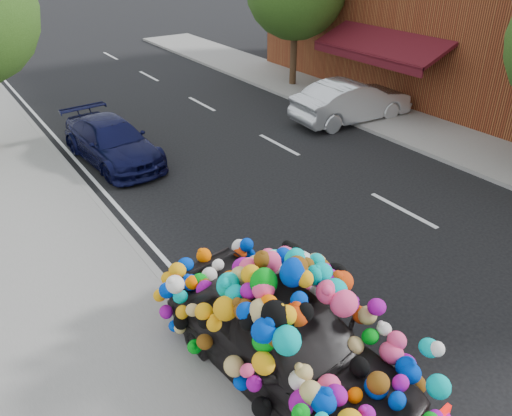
{
  "coord_description": "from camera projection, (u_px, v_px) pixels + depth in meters",
  "views": [
    {
      "loc": [
        -5.12,
        -6.6,
        5.87
      ],
      "look_at": [
        -0.5,
        0.23,
        1.24
      ],
      "focal_mm": 35.0,
      "sensor_mm": 36.0,
      "label": 1
    }
  ],
  "objects": [
    {
      "name": "footpath_far",
      "position": [
        428.0,
        132.0,
        16.29
      ],
      "size": [
        3.0,
        40.0,
        0.12
      ],
      "primitive_type": "cube",
      "color": "gray",
      "rests_on": "ground"
    },
    {
      "name": "ground",
      "position": [
        282.0,
        259.0,
        10.15
      ],
      "size": [
        100.0,
        100.0,
        0.0
      ],
      "primitive_type": "plane",
      "color": "black",
      "rests_on": "ground"
    },
    {
      "name": "navy_sedan",
      "position": [
        112.0,
        142.0,
        14.15
      ],
      "size": [
        2.0,
        4.23,
        1.19
      ],
      "primitive_type": "imported",
      "rotation": [
        0.0,
        0.0,
        0.08
      ],
      "color": "black",
      "rests_on": "ground"
    },
    {
      "name": "lane_markings",
      "position": [
        403.0,
        210.0,
        11.9
      ],
      "size": [
        6.0,
        50.0,
        0.01
      ],
      "primitive_type": null,
      "color": "silver",
      "rests_on": "ground"
    },
    {
      "name": "plush_art_car",
      "position": [
        286.0,
        322.0,
        6.96
      ],
      "size": [
        2.53,
        4.66,
        2.11
      ],
      "rotation": [
        0.0,
        0.0,
        0.1
      ],
      "color": "black",
      "rests_on": "ground"
    },
    {
      "name": "kerb",
      "position": [
        178.0,
        298.0,
        8.97
      ],
      "size": [
        0.15,
        60.0,
        0.13
      ],
      "primitive_type": "cube",
      "color": "gray",
      "rests_on": "ground"
    },
    {
      "name": "silver_hatchback",
      "position": [
        352.0,
        101.0,
        17.09
      ],
      "size": [
        4.39,
        1.79,
        1.41
      ],
      "primitive_type": "imported",
      "rotation": [
        0.0,
        0.0,
        1.5
      ],
      "color": "#BBBEC2",
      "rests_on": "ground"
    },
    {
      "name": "sidewalk",
      "position": [
        68.0,
        343.0,
        8.01
      ],
      "size": [
        4.0,
        60.0,
        0.12
      ],
      "primitive_type": "cube",
      "color": "gray",
      "rests_on": "ground"
    }
  ]
}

